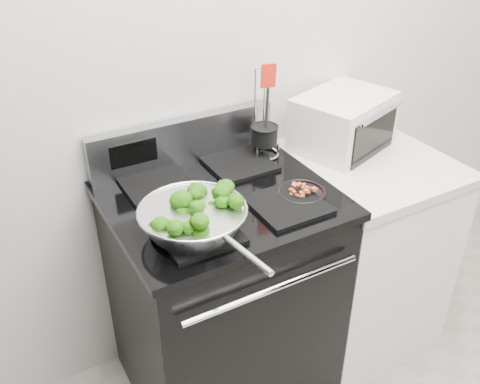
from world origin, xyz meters
TOP-DOWN VIEW (x-y plane):
  - back_wall at (0.00, 1.75)m, footprint 4.00×0.02m
  - gas_range at (-0.30, 1.41)m, footprint 0.79×0.69m
  - counter at (0.39, 1.41)m, footprint 0.62×0.68m
  - skillet at (-0.47, 1.26)m, footprint 0.35×0.55m
  - broccoli_pile at (-0.47, 1.27)m, footprint 0.28×0.28m
  - bacon_plate at (-0.04, 1.28)m, footprint 0.17×0.17m
  - utensil_holder at (-0.00, 1.61)m, footprint 0.12×0.12m
  - toaster_oven at (0.36, 1.56)m, footprint 0.47×0.41m

SIDE VIEW (x-z plane):
  - counter at x=0.39m, z-range 0.00..0.92m
  - gas_range at x=-0.30m, z-range -0.08..1.05m
  - bacon_plate at x=-0.04m, z-range 0.95..0.99m
  - skillet at x=-0.47m, z-range 0.97..1.04m
  - utensil_holder at x=0.00m, z-range 0.83..1.21m
  - broccoli_pile at x=-0.47m, z-range 0.98..1.07m
  - toaster_oven at x=0.36m, z-range 0.92..1.15m
  - back_wall at x=0.00m, z-range 0.00..2.70m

